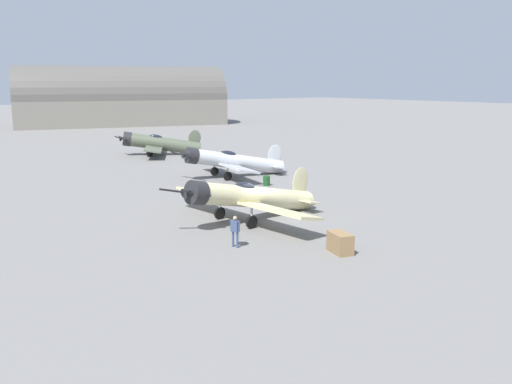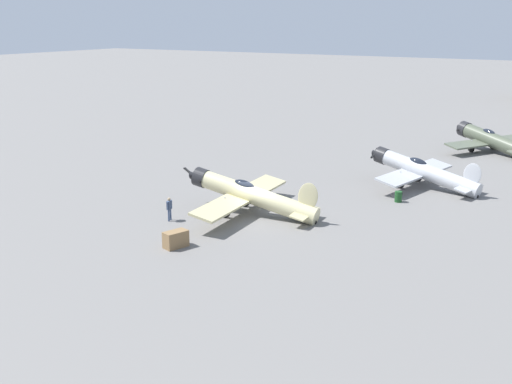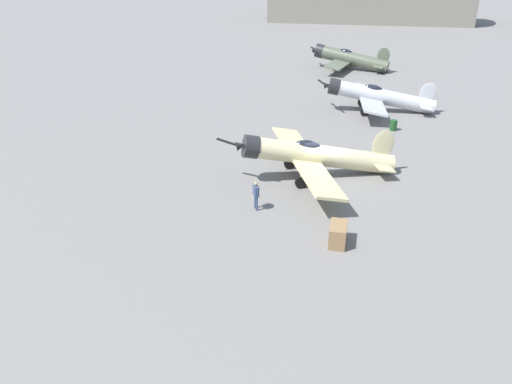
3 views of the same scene
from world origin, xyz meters
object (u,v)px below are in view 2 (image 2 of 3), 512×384
at_px(airplane_far_line, 491,140).
at_px(fuel_drum, 398,197).
at_px(airplane_foreground, 250,195).
at_px(ground_crew_mechanic, 169,207).
at_px(airplane_mid_apron, 422,171).
at_px(equipment_crate, 176,239).

relative_size(airplane_far_line, fuel_drum, 11.97).
xyz_separation_m(airplane_foreground, ground_crew_mechanic, (-4.20, -4.26, -0.48)).
xyz_separation_m(airplane_mid_apron, fuel_drum, (-0.23, -5.40, -1.04)).
bearing_deg(airplane_mid_apron, fuel_drum, 98.91).
bearing_deg(ground_crew_mechanic, airplane_mid_apron, -138.37).
bearing_deg(equipment_crate, airplane_foreground, 87.18).
distance_m(airplane_mid_apron, airplane_far_line, 18.60).
relative_size(airplane_far_line, equipment_crate, 6.00).
bearing_deg(airplane_foreground, ground_crew_mechanic, 41.11).
bearing_deg(airplane_mid_apron, equipment_crate, 79.49).
bearing_deg(airplane_mid_apron, airplane_far_line, -85.26).
relative_size(ground_crew_mechanic, fuel_drum, 2.01).
bearing_deg(equipment_crate, airplane_far_line, 74.74).
bearing_deg(airplane_mid_apron, airplane_foreground, 70.06).
xyz_separation_m(ground_crew_mechanic, equipment_crate, (3.78, -4.15, -0.51)).
bearing_deg(airplane_mid_apron, ground_crew_mechanic, 66.58).
xyz_separation_m(airplane_mid_apron, equipment_crate, (-9.11, -22.73, -0.93)).
bearing_deg(fuel_drum, ground_crew_mechanic, -133.85).
distance_m(airplane_mid_apron, fuel_drum, 5.50).
height_order(airplane_mid_apron, ground_crew_mechanic, airplane_mid_apron).
height_order(equipment_crate, fuel_drum, equipment_crate).
bearing_deg(equipment_crate, ground_crew_mechanic, 132.35).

